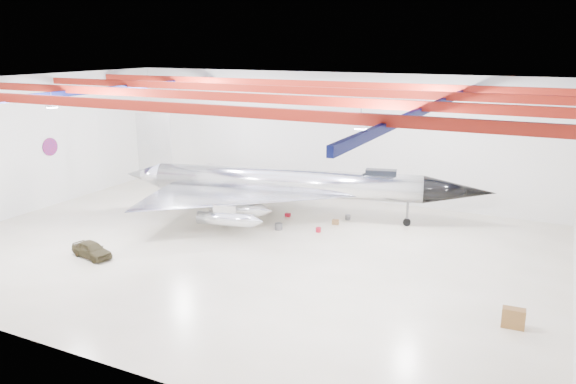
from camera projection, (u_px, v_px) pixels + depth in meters
The scene contains 16 objects.
floor at pixel (245, 248), 37.97m from camera, with size 40.00×40.00×0.00m, color #BDB496.
wall_back at pixel (330, 135), 49.57m from camera, with size 40.00×40.00×0.00m, color silver.
wall_left at pixel (29, 145), 45.11m from camera, with size 30.00×30.00×0.00m, color silver.
ceiling at pixel (241, 83), 35.15m from camera, with size 40.00×40.00×0.00m, color #0A0F38.
ceiling_structure at pixel (241, 93), 35.33m from camera, with size 39.50×29.50×1.08m.
wall_roundel at pixel (50, 147), 46.94m from camera, with size 1.50×1.50×0.10m, color #B21414.
jet_aircraft at pixel (285, 186), 43.76m from camera, with size 28.79×20.13×7.96m.
jeep at pixel (92, 250), 36.11m from camera, with size 1.25×3.11×1.06m, color #3B331D.
desk at pixel (513, 318), 27.17m from camera, with size 1.08×0.54×0.99m, color brown.
crate_ply at pixel (219, 217), 44.14m from camera, with size 0.52×0.42×0.37m, color olive.
toolbox_red at pixel (288, 215), 44.74m from camera, with size 0.39×0.31×0.27m, color #A91025.
engine_drum at pixel (279, 226), 41.55m from camera, with size 0.55×0.55×0.50m, color #59595B.
parts_bin at pixel (336, 222), 42.82m from camera, with size 0.51×0.41×0.36m, color olive.
crate_small at pixel (241, 208), 46.68m from camera, with size 0.35×0.28×0.24m, color #59595B.
tool_chest at pixel (318, 230), 41.06m from camera, with size 0.39×0.39×0.35m, color #A91025.
spares_box at pixel (348, 217), 43.98m from camera, with size 0.42×0.42×0.38m, color #59595B.
Camera 1 is at (18.43, -30.76, 13.38)m, focal length 35.00 mm.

